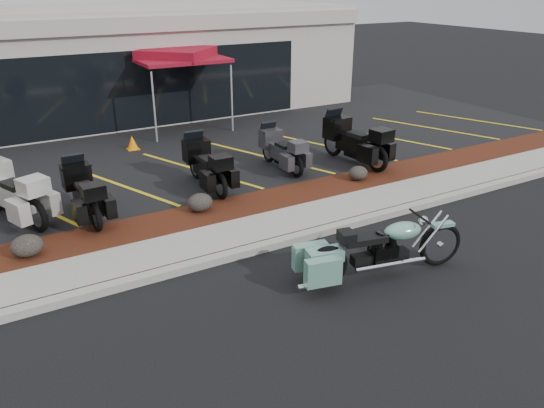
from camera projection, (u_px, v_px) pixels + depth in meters
ground at (312, 262)px, 10.08m from camera, size 90.00×90.00×0.00m
curb at (288, 240)px, 10.77m from camera, size 24.00×0.25×0.15m
sidewalk at (271, 227)px, 11.33m from camera, size 24.00×1.20×0.15m
mulch_bed at (245, 208)px, 12.28m from camera, size 24.00×1.20×0.16m
upper_lot at (166, 148)px, 16.59m from camera, size 26.00×9.60×0.15m
dealership_building at (108, 60)px, 20.83m from camera, size 18.00×8.16×4.00m
boulder_left at (27, 246)px, 9.90m from camera, size 0.59×0.49×0.42m
boulder_mid at (200, 202)px, 11.83m from camera, size 0.58×0.48×0.41m
boulder_right at (358, 173)px, 13.68m from camera, size 0.52×0.43×0.37m
hero_cruiser at (441, 238)px, 9.74m from camera, size 3.31×1.46×1.13m
touring_black_front at (76, 180)px, 11.96m from camera, size 0.88×2.16×1.25m
touring_black_mid at (195, 155)px, 13.62m from camera, size 0.88×2.22×1.29m
touring_grey at (269, 142)px, 14.89m from camera, size 0.78×2.02×1.17m
touring_black_rear at (334, 132)px, 15.39m from camera, size 1.18×2.53×1.42m
traffic_cone at (132, 143)px, 16.16m from camera, size 0.38×0.38×0.42m
popup_canopy at (177, 56)px, 17.72m from camera, size 3.65×3.65×2.69m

